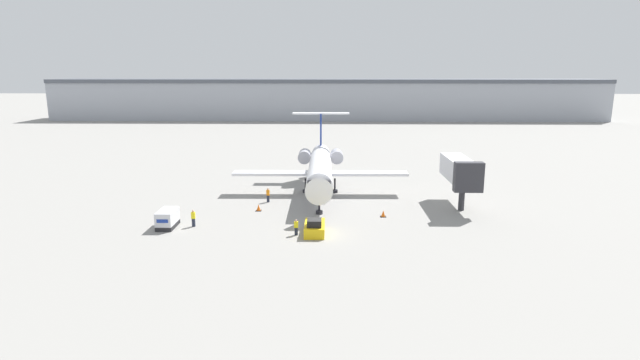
{
  "coord_description": "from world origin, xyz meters",
  "views": [
    {
      "loc": [
        1.21,
        -47.8,
        16.28
      ],
      "look_at": [
        0.0,
        9.8,
        3.49
      ],
      "focal_mm": 28.0,
      "sensor_mm": 36.0,
      "label": 1
    }
  ],
  "objects_px": {
    "worker_by_wing": "(268,195)",
    "worker_on_apron": "(193,218)",
    "jet_bridge": "(460,171)",
    "airplane_main": "(320,168)",
    "worker_near_tug": "(296,227)",
    "traffic_cone_left": "(259,208)",
    "traffic_cone_right": "(383,214)",
    "pushback_tug": "(315,227)",
    "luggage_cart": "(167,219)"
  },
  "relations": [
    {
      "from": "worker_by_wing",
      "to": "worker_on_apron",
      "type": "xyz_separation_m",
      "value": [
        -6.67,
        -10.11,
        0.0
      ]
    },
    {
      "from": "worker_on_apron",
      "to": "jet_bridge",
      "type": "bearing_deg",
      "value": 15.91
    },
    {
      "from": "airplane_main",
      "to": "worker_near_tug",
      "type": "bearing_deg",
      "value": -96.79
    },
    {
      "from": "worker_on_apron",
      "to": "traffic_cone_left",
      "type": "distance_m",
      "value": 8.64
    },
    {
      "from": "airplane_main",
      "to": "traffic_cone_right",
      "type": "distance_m",
      "value": 13.33
    },
    {
      "from": "worker_near_tug",
      "to": "traffic_cone_left",
      "type": "xyz_separation_m",
      "value": [
        -5.03,
        8.72,
        -0.48
      ]
    },
    {
      "from": "traffic_cone_left",
      "to": "worker_near_tug",
      "type": "bearing_deg",
      "value": -59.99
    },
    {
      "from": "traffic_cone_left",
      "to": "jet_bridge",
      "type": "xyz_separation_m",
      "value": [
        23.94,
        2.38,
        4.06
      ]
    },
    {
      "from": "pushback_tug",
      "to": "luggage_cart",
      "type": "distance_m",
      "value": 15.67
    },
    {
      "from": "worker_by_wing",
      "to": "airplane_main",
      "type": "bearing_deg",
      "value": 35.27
    },
    {
      "from": "worker_on_apron",
      "to": "jet_bridge",
      "type": "relative_size",
      "value": 0.19
    },
    {
      "from": "traffic_cone_left",
      "to": "traffic_cone_right",
      "type": "bearing_deg",
      "value": -8.44
    },
    {
      "from": "pushback_tug",
      "to": "worker_by_wing",
      "type": "xyz_separation_m",
      "value": [
        -6.23,
        12.16,
        0.32
      ]
    },
    {
      "from": "worker_near_tug",
      "to": "worker_on_apron",
      "type": "bearing_deg",
      "value": 166.99
    },
    {
      "from": "traffic_cone_right",
      "to": "airplane_main",
      "type": "bearing_deg",
      "value": 124.65
    },
    {
      "from": "traffic_cone_left",
      "to": "jet_bridge",
      "type": "distance_m",
      "value": 24.4
    },
    {
      "from": "traffic_cone_left",
      "to": "traffic_cone_right",
      "type": "height_order",
      "value": "traffic_cone_left"
    },
    {
      "from": "worker_near_tug",
      "to": "jet_bridge",
      "type": "height_order",
      "value": "jet_bridge"
    },
    {
      "from": "airplane_main",
      "to": "luggage_cart",
      "type": "bearing_deg",
      "value": -136.54
    },
    {
      "from": "worker_on_apron",
      "to": "traffic_cone_left",
      "type": "xyz_separation_m",
      "value": [
        6.03,
        6.16,
        -0.59
      ]
    },
    {
      "from": "airplane_main",
      "to": "traffic_cone_left",
      "type": "height_order",
      "value": "airplane_main"
    },
    {
      "from": "traffic_cone_left",
      "to": "jet_bridge",
      "type": "height_order",
      "value": "jet_bridge"
    },
    {
      "from": "worker_near_tug",
      "to": "worker_by_wing",
      "type": "height_order",
      "value": "worker_by_wing"
    },
    {
      "from": "airplane_main",
      "to": "jet_bridge",
      "type": "height_order",
      "value": "airplane_main"
    },
    {
      "from": "worker_on_apron",
      "to": "traffic_cone_right",
      "type": "distance_m",
      "value": 20.87
    },
    {
      "from": "airplane_main",
      "to": "traffic_cone_right",
      "type": "bearing_deg",
      "value": -55.35
    },
    {
      "from": "airplane_main",
      "to": "jet_bridge",
      "type": "xyz_separation_m",
      "value": [
        16.85,
        -6.12,
        0.9
      ]
    },
    {
      "from": "worker_on_apron",
      "to": "worker_by_wing",
      "type": "bearing_deg",
      "value": 56.56
    },
    {
      "from": "luggage_cart",
      "to": "traffic_cone_right",
      "type": "relative_size",
      "value": 4.31
    },
    {
      "from": "worker_by_wing",
      "to": "jet_bridge",
      "type": "height_order",
      "value": "jet_bridge"
    },
    {
      "from": "airplane_main",
      "to": "worker_on_apron",
      "type": "xyz_separation_m",
      "value": [
        -13.11,
        -14.66,
        -2.57
      ]
    },
    {
      "from": "traffic_cone_right",
      "to": "worker_near_tug",
      "type": "bearing_deg",
      "value": -145.07
    },
    {
      "from": "worker_near_tug",
      "to": "worker_on_apron",
      "type": "distance_m",
      "value": 11.35
    },
    {
      "from": "jet_bridge",
      "to": "airplane_main",
      "type": "bearing_deg",
      "value": 160.04
    },
    {
      "from": "airplane_main",
      "to": "luggage_cart",
      "type": "xyz_separation_m",
      "value": [
        -15.77,
        -14.95,
        -2.6
      ]
    },
    {
      "from": "worker_near_tug",
      "to": "traffic_cone_right",
      "type": "height_order",
      "value": "worker_near_tug"
    },
    {
      "from": "luggage_cart",
      "to": "jet_bridge",
      "type": "height_order",
      "value": "jet_bridge"
    },
    {
      "from": "airplane_main",
      "to": "jet_bridge",
      "type": "bearing_deg",
      "value": -19.96
    },
    {
      "from": "pushback_tug",
      "to": "luggage_cart",
      "type": "bearing_deg",
      "value": 173.53
    },
    {
      "from": "worker_near_tug",
      "to": "airplane_main",
      "type": "bearing_deg",
      "value": 83.21
    },
    {
      "from": "worker_near_tug",
      "to": "worker_by_wing",
      "type": "xyz_separation_m",
      "value": [
        -4.39,
        12.67,
        0.11
      ]
    },
    {
      "from": "worker_near_tug",
      "to": "traffic_cone_left",
      "type": "distance_m",
      "value": 10.08
    },
    {
      "from": "worker_near_tug",
      "to": "worker_by_wing",
      "type": "bearing_deg",
      "value": 109.1
    },
    {
      "from": "worker_near_tug",
      "to": "luggage_cart",
      "type": "bearing_deg",
      "value": 170.6
    },
    {
      "from": "luggage_cart",
      "to": "worker_by_wing",
      "type": "height_order",
      "value": "luggage_cart"
    },
    {
      "from": "worker_on_apron",
      "to": "jet_bridge",
      "type": "distance_m",
      "value": 31.35
    },
    {
      "from": "pushback_tug",
      "to": "luggage_cart",
      "type": "height_order",
      "value": "luggage_cart"
    },
    {
      "from": "worker_by_wing",
      "to": "traffic_cone_right",
      "type": "bearing_deg",
      "value": -23.83
    },
    {
      "from": "jet_bridge",
      "to": "luggage_cart",
      "type": "bearing_deg",
      "value": -164.87
    },
    {
      "from": "luggage_cart",
      "to": "worker_by_wing",
      "type": "xyz_separation_m",
      "value": [
        9.34,
        10.39,
        0.03
      ]
    }
  ]
}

